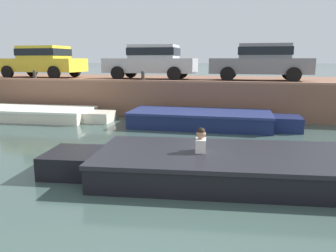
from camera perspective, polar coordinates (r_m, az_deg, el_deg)
name	(u,v)px	position (r m, az deg, el deg)	size (l,w,h in m)	color
ground_plane	(198,164)	(7.46, 5.26, -6.66)	(400.00, 400.00, 0.00)	#384C47
far_quay_wall	(224,94)	(15.73, 9.67, 5.49)	(60.00, 6.00, 1.43)	brown
far_wall_coping	(219,82)	(12.80, 8.95, 7.55)	(60.00, 0.24, 0.08)	#9F6C52
boat_moored_west_cream	(36,114)	(13.87, -21.95, 2.00)	(5.80, 2.19, 0.46)	silver
boat_moored_central_navy	(207,119)	(11.46, 6.77, 1.16)	(5.80, 2.04, 0.56)	navy
motorboat_passing	(230,166)	(6.59, 10.69, -6.84)	(7.12, 2.91, 1.03)	black
car_leftmost_yellow	(43,60)	(17.71, -21.01, 10.62)	(4.21, 2.12, 1.54)	yellow
car_left_inner_silver	(152,60)	(15.31, -2.80, 11.33)	(4.15, 1.97, 1.54)	#B7BABC
car_centre_grey	(262,61)	(14.74, 15.99, 10.90)	(4.18, 2.00, 1.54)	slate
mooring_bollard_west	(35,75)	(15.74, -22.20, 8.29)	(0.15, 0.15, 0.45)	#2D2B28
mooring_bollard_mid	(143,76)	(13.50, -4.39, 8.70)	(0.15, 0.15, 0.45)	#2D2B28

